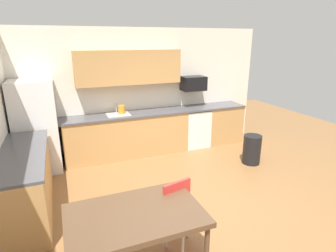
{
  "coord_description": "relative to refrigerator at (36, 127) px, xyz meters",
  "views": [
    {
      "loc": [
        -1.72,
        -3.28,
        2.45
      ],
      "look_at": [
        0.0,
        1.0,
        1.0
      ],
      "focal_mm": 29.46,
      "sensor_mm": 36.0,
      "label": 1
    }
  ],
  "objects": [
    {
      "name": "sink_basin",
      "position": [
        1.58,
        0.08,
        0.0
      ],
      "size": [
        0.48,
        0.4,
        0.14
      ],
      "primitive_type": "cube",
      "color": "#A5A8AD",
      "rests_on": "countertop_back"
    },
    {
      "name": "cabinet_run_back",
      "position": [
        1.75,
        0.08,
        -0.43
      ],
      "size": [
        2.65,
        0.6,
        0.9
      ],
      "primitive_type": "cube",
      "color": "tan",
      "rests_on": "ground"
    },
    {
      "name": "sink_faucet",
      "position": [
        1.58,
        0.26,
        0.16
      ],
      "size": [
        0.02,
        0.02,
        0.24
      ],
      "primitive_type": "cylinder",
      "color": "#B2B5BA",
      "rests_on": "countertop_back"
    },
    {
      "name": "cabinet_run_left",
      "position": [
        -0.12,
        -1.42,
        -0.43
      ],
      "size": [
        0.6,
        2.0,
        0.9
      ],
      "primitive_type": "cube",
      "color": "tan",
      "rests_on": "ground"
    },
    {
      "name": "wall_back",
      "position": [
        2.18,
        0.43,
        0.47
      ],
      "size": [
        5.8,
        0.1,
        2.7
      ],
      "primitive_type": "cube",
      "color": "silver",
      "rests_on": "ground"
    },
    {
      "name": "cabinet_run_back_right",
      "position": [
        4.13,
        0.08,
        -0.43
      ],
      "size": [
        0.9,
        0.6,
        0.9
      ],
      "primitive_type": "cube",
      "color": "tan",
      "rests_on": "ground"
    },
    {
      "name": "upper_cabinets_back",
      "position": [
        1.88,
        0.21,
        1.02
      ],
      "size": [
        2.2,
        0.34,
        0.7
      ],
      "primitive_type": "cube",
      "color": "tan"
    },
    {
      "name": "oven_range",
      "position": [
        3.38,
        0.08,
        -0.42
      ],
      "size": [
        0.6,
        0.6,
        0.91
      ],
      "color": "white",
      "rests_on": "ground"
    },
    {
      "name": "trash_bin",
      "position": [
        4.01,
        -1.28,
        -0.58
      ],
      "size": [
        0.36,
        0.36,
        0.6
      ],
      "primitive_type": "cylinder",
      "color": "black",
      "rests_on": "ground"
    },
    {
      "name": "chair_near_table",
      "position": [
        1.66,
        -2.96,
        -0.37
      ],
      "size": [
        0.48,
        0.48,
        0.85
      ],
      "color": "red",
      "rests_on": "ground"
    },
    {
      "name": "kettle",
      "position": [
        1.66,
        0.13,
        0.14
      ],
      "size": [
        0.14,
        0.14,
        0.2
      ],
      "primitive_type": "cylinder",
      "color": "orange",
      "rests_on": "countertop_back"
    },
    {
      "name": "dining_table",
      "position": [
        1.05,
        -3.11,
        -0.19
      ],
      "size": [
        1.4,
        0.9,
        0.75
      ],
      "color": "brown",
      "rests_on": "ground"
    },
    {
      "name": "countertop_back",
      "position": [
        2.18,
        0.08,
        0.04
      ],
      "size": [
        4.8,
        0.64,
        0.04
      ],
      "primitive_type": "cube",
      "color": "#4C4C51",
      "rests_on": "cabinet_run_back"
    },
    {
      "name": "microwave",
      "position": [
        3.38,
        0.18,
        0.6
      ],
      "size": [
        0.54,
        0.36,
        0.32
      ],
      "primitive_type": "cube",
      "color": "black"
    },
    {
      "name": "ground_plane",
      "position": [
        2.18,
        -2.22,
        -0.88
      ],
      "size": [
        12.0,
        12.0,
        0.0
      ],
      "primitive_type": "plane",
      "color": "olive"
    },
    {
      "name": "countertop_left",
      "position": [
        -0.12,
        -1.42,
        0.04
      ],
      "size": [
        0.64,
        2.0,
        0.04
      ],
      "primitive_type": "cube",
      "color": "#4C4C51",
      "rests_on": "cabinet_run_left"
    },
    {
      "name": "refrigerator",
      "position": [
        0.0,
        0.0,
        0.0
      ],
      "size": [
        0.76,
        0.7,
        1.76
      ],
      "primitive_type": "cube",
      "color": "white",
      "rests_on": "ground"
    }
  ]
}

